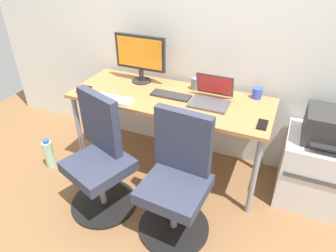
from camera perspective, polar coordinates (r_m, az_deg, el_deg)
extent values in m
plane|color=brown|center=(3.00, 0.38, -7.51)|extent=(5.28, 5.28, 0.00)
cube|color=silver|center=(2.75, 3.96, 19.22)|extent=(4.40, 0.04, 2.60)
cube|color=#B77542|center=(2.58, 0.44, 5.25)|extent=(1.71, 0.65, 0.03)
cylinder|color=gray|center=(2.95, -16.33, -0.97)|extent=(0.04, 0.04, 0.73)
cylinder|color=gray|center=(2.42, 15.85, -9.28)|extent=(0.04, 0.04, 0.73)
cylinder|color=gray|center=(3.32, -10.64, 3.82)|extent=(0.04, 0.04, 0.73)
cylinder|color=gray|center=(2.86, 17.70, -2.38)|extent=(0.04, 0.04, 0.73)
cylinder|color=black|center=(2.68, -11.89, -13.92)|extent=(0.54, 0.54, 0.03)
cylinder|color=gray|center=(2.55, -12.36, -11.04)|extent=(0.05, 0.05, 0.34)
cube|color=#33384C|center=(2.41, -12.95, -7.32)|extent=(0.56, 0.56, 0.09)
cube|color=#33384C|center=(2.39, -12.69, 0.77)|extent=(0.42, 0.21, 0.48)
cylinder|color=black|center=(2.46, 1.09, -18.43)|extent=(0.54, 0.54, 0.03)
cylinder|color=gray|center=(2.32, 1.13, -15.54)|extent=(0.05, 0.05, 0.34)
cube|color=#33384C|center=(2.17, 1.20, -11.73)|extent=(0.47, 0.47, 0.09)
cube|color=#33384C|center=(2.12, 2.84, -2.88)|extent=(0.42, 0.10, 0.48)
cube|color=silver|center=(2.79, 26.21, -7.38)|extent=(0.57, 0.52, 0.59)
cube|color=#4C4C4C|center=(2.53, 26.63, -9.42)|extent=(0.51, 0.01, 0.04)
cube|color=#2D2D2D|center=(2.57, 28.40, -0.19)|extent=(0.38, 0.34, 0.24)
cube|color=#262626|center=(2.43, 28.15, -3.73)|extent=(0.27, 0.06, 0.01)
cylinder|color=#A5D8B2|center=(3.13, -21.42, -5.02)|extent=(0.09, 0.09, 0.28)
cylinder|color=#2D59B2|center=(3.04, -21.99, -2.69)|extent=(0.06, 0.06, 0.03)
cylinder|color=#262626|center=(2.87, -4.98, 8.48)|extent=(0.18, 0.18, 0.01)
cylinder|color=#262626|center=(2.85, -5.04, 9.60)|extent=(0.04, 0.04, 0.11)
cube|color=#262626|center=(2.77, -5.25, 13.60)|extent=(0.48, 0.03, 0.31)
cube|color=orange|center=(2.76, -5.42, 13.49)|extent=(0.43, 0.00, 0.26)
cube|color=#4C4C51|center=(2.47, 7.69, 4.13)|extent=(0.31, 0.22, 0.02)
cube|color=#4C4C51|center=(2.54, 8.81, 7.69)|extent=(0.31, 0.08, 0.20)
cube|color=red|center=(2.54, 8.78, 7.68)|extent=(0.28, 0.06, 0.17)
cube|color=silver|center=(2.56, -10.26, 4.98)|extent=(0.34, 0.12, 0.02)
cube|color=#2D2D2D|center=(2.58, 0.45, 5.81)|extent=(0.34, 0.12, 0.02)
ellipsoid|color=silver|center=(2.34, -0.36, 2.98)|extent=(0.06, 0.10, 0.03)
ellipsoid|color=#2D2D2D|center=(2.28, 3.85, 2.08)|extent=(0.06, 0.10, 0.03)
cylinder|color=blue|center=(2.64, 16.41, 5.94)|extent=(0.08, 0.08, 0.09)
cylinder|color=slate|center=(2.70, 5.08, 7.93)|extent=(0.07, 0.07, 0.10)
cube|color=black|center=(2.28, 17.31, 0.26)|extent=(0.07, 0.14, 0.01)
cube|color=black|center=(2.79, -15.46, 6.64)|extent=(0.07, 0.14, 0.01)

